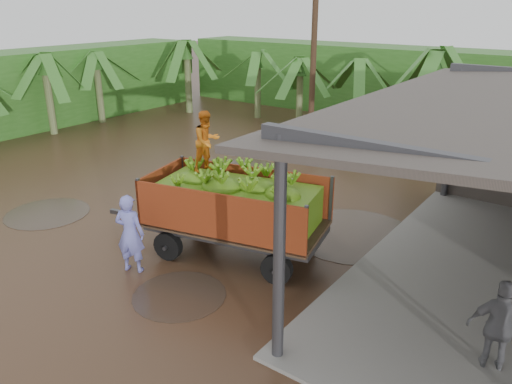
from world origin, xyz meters
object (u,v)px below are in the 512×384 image
at_px(man_blue, 130,234).
at_px(utility_pole, 314,42).
at_px(banana_trailer, 235,206).
at_px(man_grey, 500,328).

xyz_separation_m(man_blue, utility_pole, (-2.09, 11.55, 3.33)).
bearing_deg(banana_trailer, man_blue, -137.77).
xyz_separation_m(banana_trailer, man_blue, (-1.42, -2.02, -0.35)).
distance_m(man_blue, utility_pole, 12.20).
distance_m(banana_trailer, man_blue, 2.49).
height_order(banana_trailer, man_grey, banana_trailer).
distance_m(man_grey, utility_pole, 14.40).
xyz_separation_m(banana_trailer, utility_pole, (-3.50, 9.53, 2.98)).
xyz_separation_m(man_blue, man_grey, (7.44, 1.30, -0.08)).
bearing_deg(man_grey, banana_trailer, -23.13).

